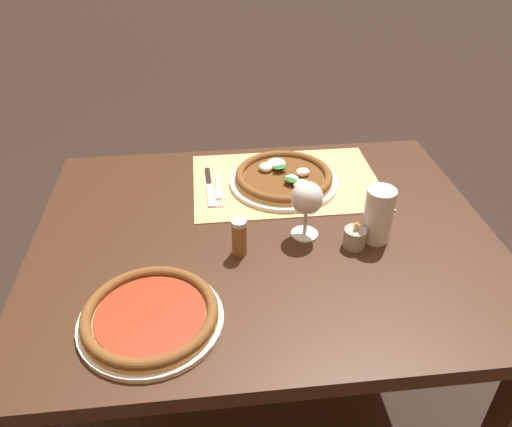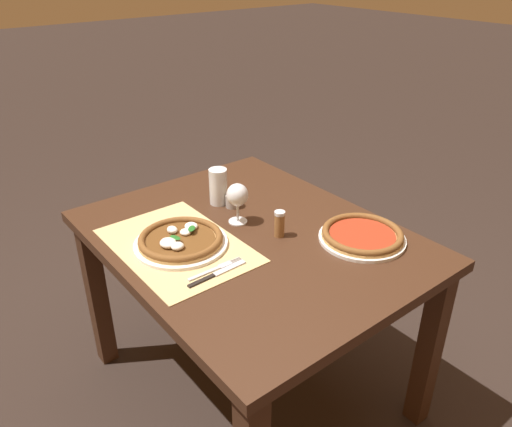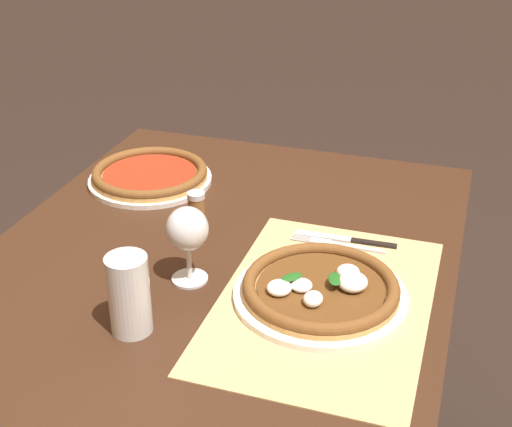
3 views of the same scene
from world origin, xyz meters
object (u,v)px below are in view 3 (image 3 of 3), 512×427
Objects in this scene: wine_glass at (187,232)px; votive_candle at (135,296)px; pizza_near at (321,289)px; knife at (345,239)px; pizza_far at (150,175)px; pint_glass at (129,296)px; fork at (337,244)px; pepper_shaker at (197,213)px.

votive_candle is (-0.11, 0.06, -0.08)m from wine_glass.
knife is at bearing 0.02° from pizza_near.
pizza_far is 2.08× the size of pint_glass.
votive_candle reaches higher than fork.
votive_candle is at bearing 21.65° from pint_glass.
wine_glass is 0.34m from fork.
votive_candle is (-0.13, 0.31, 0.00)m from pizza_near.
knife is 0.32m from pepper_shaker.
fork is (0.38, -0.28, -0.06)m from pint_glass.
pepper_shaker reaches higher than pizza_near.
pizza_near reaches higher than pizza_far.
pizza_far is 0.46m from wine_glass.
pint_glass is 0.08m from votive_candle.
pepper_shaker is at bearing 17.46° from wine_glass.
pint_glass reaches higher than pepper_shaker.
knife is at bearing -41.86° from votive_candle.
knife is at bearing -78.52° from pepper_shaker.
pint_glass is (-0.19, 0.29, 0.05)m from pizza_near.
pizza_near is at bearing -56.82° from pint_glass.
pint_glass is at bearing 168.84° from wine_glass.
pizza_near is at bearing -124.93° from pizza_far.
pizza_near is 3.31× the size of pepper_shaker.
pepper_shaker is at bearing -0.86° from votive_candle.
knife is 2.99× the size of votive_candle.
pepper_shaker is (-0.04, 0.30, 0.04)m from fork.
pepper_shaker reaches higher than fork.
votive_candle is at bearing 152.73° from wine_glass.
pint_glass reaches higher than knife.
pizza_far is 3.11× the size of pepper_shaker.
pepper_shaker reaches higher than pizza_far.
wine_glass reaches higher than knife.
pizza_far is 0.29m from pepper_shaker.
votive_candle is 0.74× the size of pepper_shaker.
pepper_shaker reaches higher than votive_candle.
pizza_near reaches higher than knife.
pizza_near is 0.20m from fork.
wine_glass is at bearing 93.19° from pizza_near.
pizza_near is 0.22m from knife.
votive_candle is (-0.32, 0.30, 0.02)m from fork.
pizza_near is 0.63m from pizza_far.
pizza_near is 0.35m from pepper_shaker.
pizza_far is at bearing 34.96° from wine_glass.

